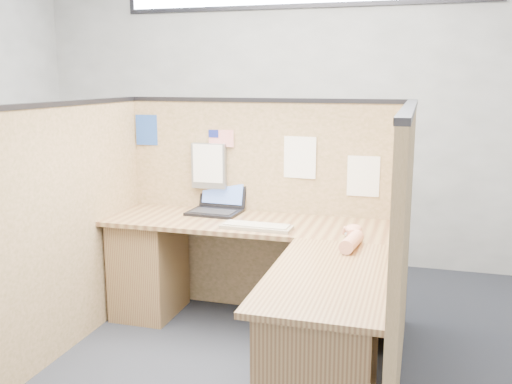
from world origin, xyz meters
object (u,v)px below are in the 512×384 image
(keyboard, at_px, (256,227))
(mouse, at_px, (353,234))
(l_desk, at_px, (260,293))
(laptop, at_px, (218,203))

(keyboard, bearing_deg, mouse, -1.03)
(l_desk, relative_size, keyboard, 4.26)
(mouse, bearing_deg, keyboard, 177.06)
(l_desk, xyz_separation_m, laptop, (-0.49, 0.60, 0.40))
(laptop, distance_m, keyboard, 0.55)
(l_desk, distance_m, mouse, 0.66)
(keyboard, bearing_deg, laptop, 138.30)
(laptop, xyz_separation_m, mouse, (1.01, -0.41, -0.04))
(laptop, xyz_separation_m, keyboard, (0.40, -0.38, -0.05))
(laptop, distance_m, mouse, 1.09)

